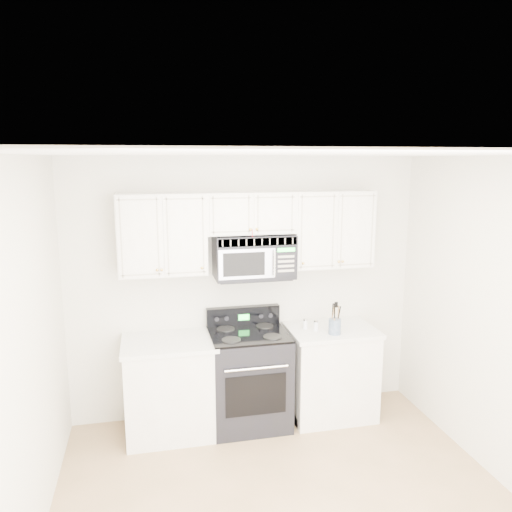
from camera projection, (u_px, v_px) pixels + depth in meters
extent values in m
cube|color=white|center=(302.00, 154.00, 3.09)|extent=(3.50, 3.50, 0.01)
cube|color=beige|center=(246.00, 288.00, 5.02)|extent=(3.50, 0.01, 2.60)
cube|color=beige|center=(17.00, 376.00, 2.96)|extent=(0.01, 3.50, 2.60)
cube|color=white|center=(170.00, 389.00, 4.71)|extent=(0.82, 0.63, 0.88)
cube|color=white|center=(169.00, 343.00, 4.62)|extent=(0.86, 0.65, 0.04)
cube|color=black|center=(171.00, 424.00, 4.82)|extent=(0.82, 0.55, 0.10)
cube|color=white|center=(330.00, 373.00, 5.05)|extent=(0.82, 0.63, 0.88)
cube|color=white|center=(331.00, 330.00, 4.96)|extent=(0.86, 0.65, 0.04)
cube|color=black|center=(328.00, 407.00, 5.16)|extent=(0.82, 0.55, 0.10)
cube|color=black|center=(249.00, 379.00, 4.86)|extent=(0.74, 0.64, 0.92)
cube|color=black|center=(256.00, 395.00, 4.55)|extent=(0.57, 0.01, 0.39)
cylinder|color=silver|center=(257.00, 369.00, 4.48)|extent=(0.59, 0.02, 0.02)
cube|color=black|center=(249.00, 334.00, 4.77)|extent=(0.74, 0.64, 0.02)
cube|color=black|center=(243.00, 316.00, 5.02)|extent=(0.74, 0.08, 0.20)
cube|color=#27DA3E|center=(244.00, 317.00, 4.98)|extent=(0.11, 0.00, 0.06)
cube|color=white|center=(162.00, 234.00, 4.57)|extent=(0.80, 0.33, 0.75)
cube|color=white|center=(331.00, 229.00, 4.92)|extent=(0.80, 0.33, 0.75)
cube|color=white|center=(249.00, 212.00, 4.71)|extent=(0.84, 0.33, 0.39)
sphere|color=gold|center=(162.00, 270.00, 4.44)|extent=(0.03, 0.03, 0.03)
sphere|color=gold|center=(202.00, 268.00, 4.52)|extent=(0.03, 0.03, 0.03)
sphere|color=gold|center=(303.00, 263.00, 4.72)|extent=(0.03, 0.03, 0.03)
sphere|color=gold|center=(339.00, 262.00, 4.80)|extent=(0.03, 0.03, 0.03)
sphere|color=gold|center=(250.00, 229.00, 4.55)|extent=(0.03, 0.03, 0.03)
sphere|color=gold|center=(257.00, 229.00, 4.56)|extent=(0.03, 0.03, 0.03)
cylinder|color=#BB000A|center=(252.00, 235.00, 4.56)|extent=(0.01, 0.00, 0.10)
sphere|color=gold|center=(252.00, 241.00, 4.57)|extent=(0.03, 0.03, 0.03)
cube|color=black|center=(254.00, 256.00, 4.77)|extent=(0.76, 0.38, 0.42)
cube|color=#A69D8F|center=(258.00, 242.00, 4.57)|extent=(0.74, 0.01, 0.07)
cube|color=#9C9BA8|center=(247.00, 264.00, 4.57)|extent=(0.53, 0.01, 0.28)
cube|color=black|center=(244.00, 264.00, 4.56)|extent=(0.39, 0.01, 0.22)
cube|color=black|center=(286.00, 262.00, 4.65)|extent=(0.21, 0.01, 0.28)
cube|color=#27DA3E|center=(286.00, 250.00, 4.62)|extent=(0.17, 0.00, 0.03)
cylinder|color=silver|center=(275.00, 264.00, 4.59)|extent=(0.02, 0.02, 0.24)
cylinder|color=slate|center=(335.00, 327.00, 4.78)|extent=(0.12, 0.12, 0.15)
cylinder|color=#9C7445|center=(338.00, 319.00, 4.77)|extent=(0.01, 0.01, 0.26)
cylinder|color=black|center=(332.00, 317.00, 4.78)|extent=(0.01, 0.01, 0.28)
cylinder|color=#9C7445|center=(335.00, 318.00, 4.73)|extent=(0.01, 0.01, 0.30)
cylinder|color=black|center=(338.00, 319.00, 4.77)|extent=(0.01, 0.01, 0.26)
cylinder|color=#9C7445|center=(332.00, 317.00, 4.78)|extent=(0.01, 0.01, 0.28)
cylinder|color=black|center=(335.00, 318.00, 4.73)|extent=(0.01, 0.01, 0.30)
cylinder|color=#9C7445|center=(338.00, 319.00, 4.77)|extent=(0.01, 0.01, 0.26)
cylinder|color=silver|center=(305.00, 325.00, 4.92)|extent=(0.04, 0.04, 0.09)
cylinder|color=silver|center=(305.00, 320.00, 4.91)|extent=(0.04, 0.04, 0.02)
cylinder|color=silver|center=(316.00, 326.00, 4.87)|extent=(0.04, 0.04, 0.09)
cylinder|color=silver|center=(316.00, 321.00, 4.86)|extent=(0.05, 0.05, 0.02)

